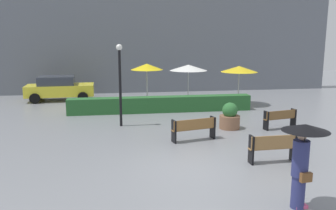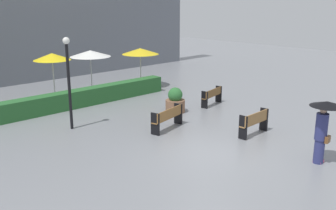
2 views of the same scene
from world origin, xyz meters
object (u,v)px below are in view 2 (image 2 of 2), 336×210
object	(u,v)px
patio_umbrella_white	(90,54)
planter_pot	(175,102)
bench_far_right	(212,95)
bench_near_right	(255,121)
bench_mid_center	(168,117)
pedestrian_with_umbrella	(324,122)
lamp_post	(68,73)
patio_umbrella_yellow	(52,57)
patio_umbrella_yellow_far	(140,51)

from	to	relation	value
patio_umbrella_white	planter_pot	bearing A→B (deg)	-84.43
bench_far_right	patio_umbrella_white	distance (m)	7.31
bench_far_right	bench_near_right	bearing A→B (deg)	-119.01
bench_near_right	bench_mid_center	size ratio (longest dim) A/B	0.86
bench_far_right	pedestrian_with_umbrella	world-z (taller)	pedestrian_with_umbrella
bench_near_right	lamp_post	xyz separation A→B (m)	(-4.75, 5.56, 1.74)
bench_near_right	patio_umbrella_yellow	xyz separation A→B (m)	(-3.14, 10.01, 1.77)
bench_near_right	planter_pot	xyz separation A→B (m)	(0.02, 4.40, -0.05)
planter_pot	lamp_post	bearing A→B (deg)	166.26
planter_pot	patio_umbrella_yellow	xyz separation A→B (m)	(-3.16, 5.61, 1.82)
lamp_post	pedestrian_with_umbrella	bearing A→B (deg)	-64.99
bench_far_right	bench_near_right	world-z (taller)	bench_near_right
bench_mid_center	planter_pot	distance (m)	2.54
bench_near_right	pedestrian_with_umbrella	world-z (taller)	pedestrian_with_umbrella
planter_pot	patio_umbrella_white	xyz separation A→B (m)	(-0.60, 6.14, 1.69)
bench_near_right	bench_far_right	bearing A→B (deg)	60.99
bench_far_right	planter_pot	distance (m)	2.24
patio_umbrella_white	bench_near_right	bearing A→B (deg)	-86.84
bench_far_right	bench_mid_center	world-z (taller)	bench_mid_center
patio_umbrella_yellow	bench_far_right	bearing A→B (deg)	-48.27
lamp_post	patio_umbrella_white	xyz separation A→B (m)	(4.17, 4.97, -0.09)
bench_near_right	planter_pot	bearing A→B (deg)	89.77
bench_mid_center	lamp_post	size ratio (longest dim) A/B	0.49
bench_far_right	lamp_post	world-z (taller)	lamp_post
pedestrian_with_umbrella	patio_umbrella_white	xyz separation A→B (m)	(0.17, 13.55, 0.81)
bench_mid_center	bench_far_right	bearing A→B (deg)	16.06
patio_umbrella_yellow	lamp_post	bearing A→B (deg)	-109.89
pedestrian_with_umbrella	patio_umbrella_yellow	world-z (taller)	patio_umbrella_yellow
pedestrian_with_umbrella	lamp_post	distance (m)	9.51
bench_near_right	planter_pot	size ratio (longest dim) A/B	1.35
pedestrian_with_umbrella	patio_umbrella_yellow_far	size ratio (longest dim) A/B	0.89
bench_near_right	patio_umbrella_white	size ratio (longest dim) A/B	0.67
pedestrian_with_umbrella	planter_pot	size ratio (longest dim) A/B	1.77
bench_far_right	pedestrian_with_umbrella	distance (m)	7.67
planter_pot	patio_umbrella_yellow_far	world-z (taller)	patio_umbrella_yellow_far
pedestrian_with_umbrella	lamp_post	size ratio (longest dim) A/B	0.56
planter_pot	patio_umbrella_yellow	world-z (taller)	patio_umbrella_yellow
planter_pot	patio_umbrella_yellow_far	size ratio (longest dim) A/B	0.50
bench_mid_center	patio_umbrella_white	size ratio (longest dim) A/B	0.77
bench_far_right	bench_near_right	distance (m)	4.58
pedestrian_with_umbrella	lamp_post	world-z (taller)	lamp_post
bench_far_right	planter_pot	size ratio (longest dim) A/B	1.37
patio_umbrella_white	patio_umbrella_yellow	bearing A→B (deg)	-168.43
patio_umbrella_yellow_far	bench_near_right	bearing A→B (deg)	-103.36
planter_pot	bench_far_right	bearing A→B (deg)	-10.18
bench_near_right	patio_umbrella_yellow_far	bearing A→B (deg)	76.64
bench_far_right	bench_mid_center	distance (m)	4.35
bench_mid_center	planter_pot	world-z (taller)	planter_pot
planter_pot	pedestrian_with_umbrella	bearing A→B (deg)	-95.89
bench_far_right	patio_umbrella_yellow_far	size ratio (longest dim) A/B	0.69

